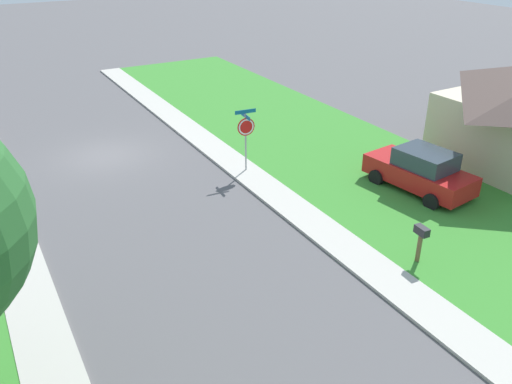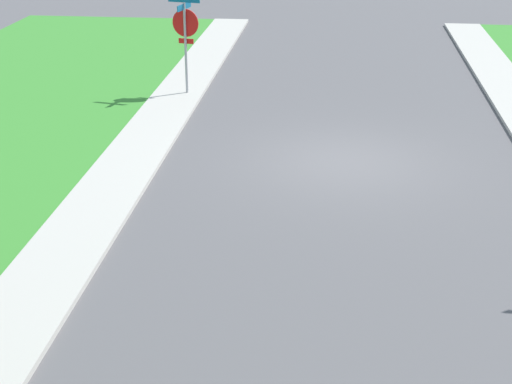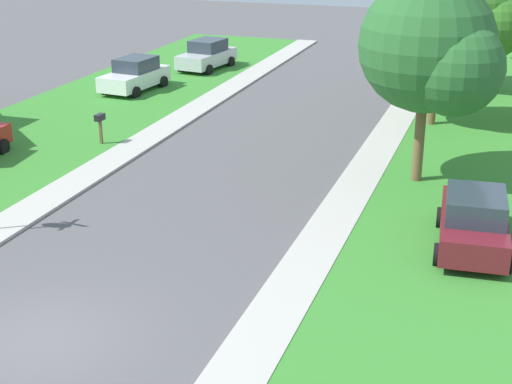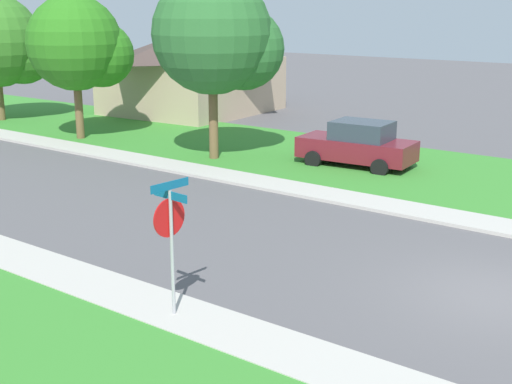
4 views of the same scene
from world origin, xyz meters
name	(u,v)px [view 2 (image 2 of 4)]	position (x,y,z in m)	size (l,w,h in m)	color
ground_plane	(344,162)	(0.00, 0.00, 0.00)	(120.00, 120.00, 0.00)	#565456
stop_sign_near_corner	(185,29)	(4.44, -4.85, 1.88)	(0.90, 0.90, 2.77)	#9E9EA3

